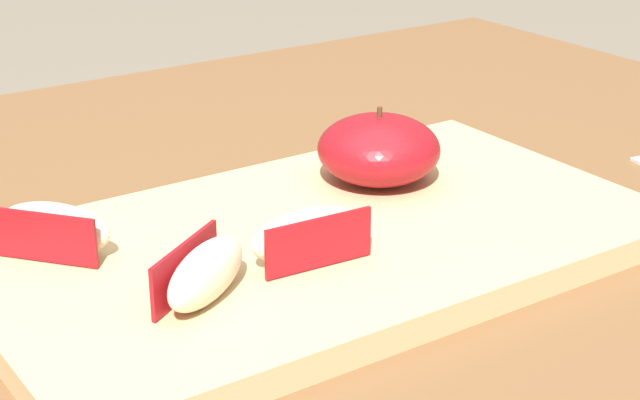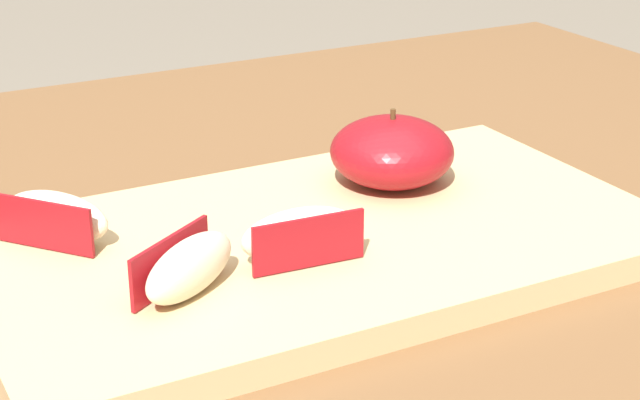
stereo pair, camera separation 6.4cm
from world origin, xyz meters
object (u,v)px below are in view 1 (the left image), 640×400
object	(u,v)px
cutting_board	(320,243)
apple_wedge_back	(309,235)
apple_wedge_right	(205,273)
apple_wedge_front	(53,229)
apple_half_skin_up	(379,149)

from	to	relation	value
cutting_board	apple_wedge_back	world-z (taller)	apple_wedge_back
apple_wedge_right	apple_wedge_front	distance (m)	0.11
cutting_board	apple_half_skin_up	xyz separation A→B (m)	(0.08, 0.05, 0.03)
cutting_board	apple_wedge_right	xyz separation A→B (m)	(-0.10, -0.04, 0.02)
apple_half_skin_up	apple_wedge_front	distance (m)	0.23
apple_half_skin_up	apple_wedge_back	xyz separation A→B (m)	(-0.11, -0.08, -0.01)
apple_wedge_right	apple_wedge_front	world-z (taller)	same
apple_wedge_right	apple_wedge_front	xyz separation A→B (m)	(-0.05, 0.10, 0.00)
apple_half_skin_up	apple_wedge_back	distance (m)	0.14
apple_half_skin_up	apple_wedge_right	xyz separation A→B (m)	(-0.18, -0.09, -0.01)
apple_wedge_front	apple_wedge_back	xyz separation A→B (m)	(0.12, -0.09, 0.00)
apple_half_skin_up	cutting_board	bearing A→B (deg)	-150.15
apple_half_skin_up	apple_wedge_back	size ratio (longest dim) A/B	1.15
apple_wedge_front	apple_half_skin_up	bearing A→B (deg)	-3.31
apple_half_skin_up	apple_wedge_right	world-z (taller)	apple_half_skin_up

